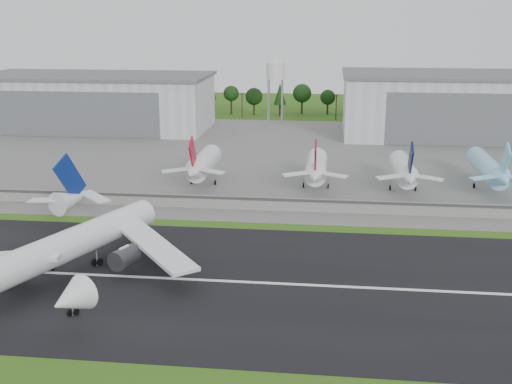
# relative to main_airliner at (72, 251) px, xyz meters

# --- Properties ---
(ground) EXTENTS (600.00, 600.00, 0.00)m
(ground) POSITION_rel_main_airliner_xyz_m (28.02, -9.59, -4.89)
(ground) COLOR #225614
(ground) RESTS_ON ground
(runway) EXTENTS (320.00, 60.00, 0.10)m
(runway) POSITION_rel_main_airliner_xyz_m (28.02, 0.41, -4.84)
(runway) COLOR black
(runway) RESTS_ON ground
(runway_centerline) EXTENTS (220.00, 1.00, 0.02)m
(runway_centerline) POSITION_rel_main_airliner_xyz_m (28.02, 0.41, -4.78)
(runway_centerline) COLOR white
(runway_centerline) RESTS_ON runway
(apron) EXTENTS (320.00, 150.00, 0.10)m
(apron) POSITION_rel_main_airliner_xyz_m (28.02, 110.41, -4.84)
(apron) COLOR slate
(apron) RESTS_ON ground
(blast_fence) EXTENTS (240.00, 0.61, 3.50)m
(blast_fence) POSITION_rel_main_airliner_xyz_m (28.02, 45.39, -3.09)
(blast_fence) COLOR gray
(blast_fence) RESTS_ON ground
(hangar_west) EXTENTS (97.00, 44.00, 23.20)m
(hangar_west) POSITION_rel_main_airliner_xyz_m (-51.98, 155.32, 6.74)
(hangar_west) COLOR silver
(hangar_west) RESTS_ON ground
(hangar_east) EXTENTS (102.00, 47.00, 25.20)m
(hangar_east) POSITION_rel_main_airliner_xyz_m (103.02, 155.32, 7.73)
(hangar_east) COLOR silver
(hangar_east) RESTS_ON ground
(water_tower) EXTENTS (8.40, 8.40, 29.40)m
(water_tower) POSITION_rel_main_airliner_xyz_m (23.02, 175.41, 19.66)
(water_tower) COLOR #99999E
(water_tower) RESTS_ON ground
(utility_poles) EXTENTS (230.00, 3.00, 12.00)m
(utility_poles) POSITION_rel_main_airliner_xyz_m (28.02, 190.41, -4.89)
(utility_poles) COLOR black
(utility_poles) RESTS_ON ground
(treeline) EXTENTS (320.00, 16.00, 22.00)m
(treeline) POSITION_rel_main_airliner_xyz_m (28.02, 205.41, -4.89)
(treeline) COLOR black
(treeline) RESTS_ON ground
(main_airliner) EXTENTS (53.20, 57.19, 18.17)m
(main_airliner) POSITION_rel_main_airliner_xyz_m (0.00, 0.00, 0.00)
(main_airliner) COLOR white
(main_airliner) RESTS_ON runway
(parked_jet_red_a) EXTENTS (7.36, 31.29, 16.84)m
(parked_jet_red_a) POSITION_rel_main_airliner_xyz_m (11.49, 66.99, 1.43)
(parked_jet_red_a) COLOR white
(parked_jet_red_a) RESTS_ON ground
(parked_jet_red_b) EXTENTS (7.36, 31.29, 16.76)m
(parked_jet_red_b) POSITION_rel_main_airliner_xyz_m (43.98, 66.98, 1.35)
(parked_jet_red_b) COLOR white
(parked_jet_red_b) RESTS_ON ground
(parked_jet_navy) EXTENTS (7.36, 31.29, 16.67)m
(parked_jet_navy) POSITION_rel_main_airliner_xyz_m (68.26, 66.97, 1.27)
(parked_jet_navy) COLOR white
(parked_jet_navy) RESTS_ON ground
(parked_jet_skyblue) EXTENTS (7.36, 37.29, 16.67)m
(parked_jet_skyblue) POSITION_rel_main_airliner_xyz_m (92.12, 71.97, 1.22)
(parked_jet_skyblue) COLOR #91DAFB
(parked_jet_skyblue) RESTS_ON ground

